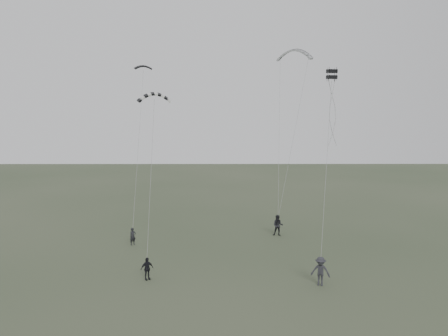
{
  "coord_description": "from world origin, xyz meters",
  "views": [
    {
      "loc": [
        1.82,
        -30.76,
        11.1
      ],
      "look_at": [
        1.94,
        5.19,
        6.8
      ],
      "focal_mm": 35.0,
      "sensor_mm": 36.0,
      "label": 1
    }
  ],
  "objects_px": {
    "flyer_center": "(147,269)",
    "kite_striped": "(154,94)",
    "flyer_right": "(278,225)",
    "flyer_far": "(320,271)",
    "kite_dark_small": "(143,66)",
    "kite_box": "(332,74)",
    "kite_pale_large": "(294,50)",
    "flyer_left": "(133,236)"
  },
  "relations": [
    {
      "from": "kite_dark_small",
      "to": "flyer_far",
      "type": "bearing_deg",
      "value": -65.9
    },
    {
      "from": "kite_pale_large",
      "to": "kite_box",
      "type": "bearing_deg",
      "value": -59.9
    },
    {
      "from": "kite_striped",
      "to": "kite_box",
      "type": "xyz_separation_m",
      "value": [
        13.57,
        -1.1,
        1.41
      ]
    },
    {
      "from": "flyer_left",
      "to": "flyer_right",
      "type": "height_order",
      "value": "flyer_right"
    },
    {
      "from": "kite_dark_small",
      "to": "flyer_right",
      "type": "bearing_deg",
      "value": -33.35
    },
    {
      "from": "kite_striped",
      "to": "kite_box",
      "type": "bearing_deg",
      "value": -19.36
    },
    {
      "from": "kite_pale_large",
      "to": "kite_striped",
      "type": "height_order",
      "value": "kite_pale_large"
    },
    {
      "from": "flyer_center",
      "to": "kite_pale_large",
      "type": "height_order",
      "value": "kite_pale_large"
    },
    {
      "from": "kite_dark_small",
      "to": "kite_striped",
      "type": "relative_size",
      "value": 0.65
    },
    {
      "from": "flyer_right",
      "to": "kite_box",
      "type": "relative_size",
      "value": 2.72
    },
    {
      "from": "flyer_right",
      "to": "kite_striped",
      "type": "height_order",
      "value": "kite_striped"
    },
    {
      "from": "flyer_right",
      "to": "flyer_far",
      "type": "relative_size",
      "value": 1.01
    },
    {
      "from": "flyer_left",
      "to": "kite_striped",
      "type": "xyz_separation_m",
      "value": [
        2.43,
        -2.23,
        12.06
      ]
    },
    {
      "from": "kite_dark_small",
      "to": "kite_box",
      "type": "height_order",
      "value": "kite_dark_small"
    },
    {
      "from": "flyer_far",
      "to": "kite_pale_large",
      "type": "relative_size",
      "value": 0.54
    },
    {
      "from": "flyer_left",
      "to": "kite_dark_small",
      "type": "bearing_deg",
      "value": 51.79
    },
    {
      "from": "flyer_left",
      "to": "flyer_far",
      "type": "relative_size",
      "value": 0.78
    },
    {
      "from": "flyer_left",
      "to": "kite_pale_large",
      "type": "relative_size",
      "value": 0.42
    },
    {
      "from": "flyer_far",
      "to": "kite_pale_large",
      "type": "bearing_deg",
      "value": 106.06
    },
    {
      "from": "flyer_right",
      "to": "flyer_far",
      "type": "xyz_separation_m",
      "value": [
        1.28,
        -12.01,
        -0.01
      ]
    },
    {
      "from": "flyer_right",
      "to": "kite_dark_small",
      "type": "bearing_deg",
      "value": 179.81
    },
    {
      "from": "kite_box",
      "to": "flyer_center",
      "type": "bearing_deg",
      "value": -173.44
    },
    {
      "from": "flyer_far",
      "to": "kite_striped",
      "type": "xyz_separation_m",
      "value": [
        -11.77,
        6.9,
        11.85
      ]
    },
    {
      "from": "flyer_far",
      "to": "kite_dark_small",
      "type": "height_order",
      "value": "kite_dark_small"
    },
    {
      "from": "kite_dark_small",
      "to": "flyer_center",
      "type": "bearing_deg",
      "value": -98.33
    },
    {
      "from": "flyer_left",
      "to": "flyer_center",
      "type": "relative_size",
      "value": 0.97
    },
    {
      "from": "flyer_left",
      "to": "flyer_center",
      "type": "height_order",
      "value": "flyer_center"
    },
    {
      "from": "kite_pale_large",
      "to": "kite_box",
      "type": "xyz_separation_m",
      "value": [
        1.17,
        -10.54,
        -3.29
      ]
    },
    {
      "from": "flyer_center",
      "to": "flyer_far",
      "type": "height_order",
      "value": "flyer_far"
    },
    {
      "from": "flyer_center",
      "to": "flyer_far",
      "type": "bearing_deg",
      "value": -38.86
    },
    {
      "from": "flyer_center",
      "to": "flyer_far",
      "type": "relative_size",
      "value": 0.81
    },
    {
      "from": "flyer_far",
      "to": "kite_striped",
      "type": "relative_size",
      "value": 0.75
    },
    {
      "from": "flyer_center",
      "to": "kite_striped",
      "type": "bearing_deg",
      "value": 58.08
    },
    {
      "from": "flyer_far",
      "to": "kite_box",
      "type": "distance_m",
      "value": 14.59
    },
    {
      "from": "flyer_center",
      "to": "kite_pale_large",
      "type": "relative_size",
      "value": 0.44
    },
    {
      "from": "flyer_center",
      "to": "kite_dark_small",
      "type": "xyz_separation_m",
      "value": [
        -2.53,
        14.43,
        15.11
      ]
    },
    {
      "from": "flyer_far",
      "to": "kite_box",
      "type": "bearing_deg",
      "value": 91.02
    },
    {
      "from": "flyer_left",
      "to": "flyer_center",
      "type": "xyz_separation_m",
      "value": [
        2.62,
        -8.09,
        0.02
      ]
    },
    {
      "from": "kite_striped",
      "to": "kite_box",
      "type": "relative_size",
      "value": 3.6
    },
    {
      "from": "kite_dark_small",
      "to": "kite_striped",
      "type": "bearing_deg",
      "value": -92.99
    },
    {
      "from": "flyer_far",
      "to": "kite_dark_small",
      "type": "bearing_deg",
      "value": 150.65
    },
    {
      "from": "flyer_left",
      "to": "kite_striped",
      "type": "relative_size",
      "value": 0.58
    }
  ]
}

